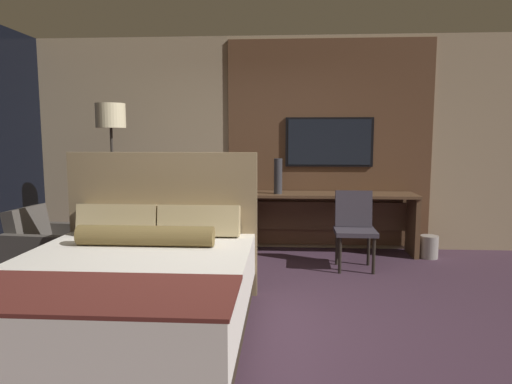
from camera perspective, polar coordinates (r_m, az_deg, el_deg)
ground_plane at (r=3.85m, az=-1.82°, el=-16.04°), size 16.00×16.00×0.00m
wall_back_tv_panel at (r=6.12m, az=1.72°, el=6.02°), size 7.20×0.09×2.80m
bed at (r=3.62m, az=-15.41°, el=-11.75°), size 1.79×2.13×1.36m
desk at (r=5.94m, az=9.16°, el=-2.42°), size 2.16×0.52×0.78m
tv at (r=6.07m, az=9.13°, el=6.18°), size 1.14×0.04×0.64m
desk_chair at (r=5.34m, az=12.19°, el=-3.76°), size 0.46×0.46×0.88m
armchair_by_window at (r=5.32m, az=-24.22°, el=-7.16°), size 0.80×0.82×0.77m
floor_lamp at (r=5.59m, az=-17.67°, el=7.50°), size 0.34×0.34×1.88m
vase_tall at (r=5.74m, az=2.77°, el=1.99°), size 0.11×0.11×0.44m
book at (r=5.86m, az=12.03°, el=-0.09°), size 0.26×0.21×0.03m
waste_bin at (r=6.09m, az=20.81°, el=-6.42°), size 0.22×0.22×0.28m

